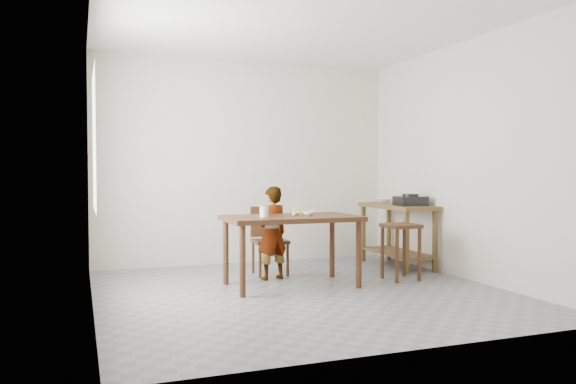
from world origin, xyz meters
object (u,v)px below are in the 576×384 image
object	(u,v)px
dining_table	(291,251)
prep_counter	(397,235)
dining_chair	(270,241)
child	(272,233)
stool	(401,252)

from	to	relation	value
dining_table	prep_counter	world-z (taller)	prep_counter
dining_table	dining_chair	distance (m)	0.72
dining_table	child	size ratio (longest dim) A/B	1.33
prep_counter	child	size ratio (longest dim) A/B	1.14
dining_table	child	bearing A→B (deg)	99.24
prep_counter	stool	world-z (taller)	prep_counter
dining_chair	prep_counter	bearing A→B (deg)	2.27
prep_counter	child	distance (m)	1.81
prep_counter	child	bearing A→B (deg)	-171.54
prep_counter	dining_chair	xyz separation A→B (m)	(-1.72, 0.02, 0.00)
dining_table	prep_counter	xyz separation A→B (m)	(1.72, 0.70, 0.03)
dining_chair	stool	bearing A→B (deg)	-29.41
dining_table	stool	bearing A→B (deg)	-4.06
dining_table	stool	size ratio (longest dim) A/B	2.22
stool	dining_table	bearing A→B (deg)	175.94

